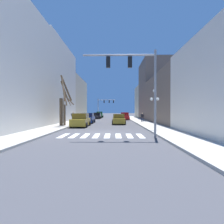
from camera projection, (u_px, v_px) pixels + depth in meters
ground_plane at (103, 133)px, 15.66m from camera, size 240.00×240.00×0.00m
sidewalk_left at (38, 133)px, 15.74m from camera, size 2.87×90.00×0.15m
sidewalk_right at (169, 133)px, 15.58m from camera, size 2.87×90.00×0.15m
building_row_left at (49, 87)px, 30.37m from camera, size 6.00×43.53×13.42m
building_row_right at (163, 96)px, 33.27m from camera, size 6.00×44.65×13.30m
crosswalk_stripes at (102, 136)px, 14.25m from camera, size 6.75×2.60×0.01m
traffic_signal_near at (136, 75)px, 13.61m from camera, size 5.74×0.28×6.79m
traffic_signal_far at (104, 104)px, 56.01m from camera, size 5.62×0.28×5.88m
street_lamp_right_corner at (155, 101)px, 18.11m from camera, size 0.95×0.36×4.15m
car_parked_right_near at (97, 116)px, 44.10m from camera, size 2.02×4.52×1.55m
car_parked_right_far at (81, 120)px, 22.43m from camera, size 2.11×4.64×1.71m
car_parked_left_mid at (119, 119)px, 26.61m from camera, size 2.04×4.31×1.54m
car_parked_right_mid at (125, 116)px, 39.00m from camera, size 2.05×4.37×1.65m
car_parked_left_near at (88, 118)px, 28.65m from camera, size 2.08×4.37×1.67m
car_at_intersection at (100, 115)px, 51.47m from camera, size 2.03×4.79×1.76m
pedestrian_crossing_street at (73, 116)px, 27.23m from camera, size 0.76×0.25×1.77m
pedestrian_on_left_sidewalk at (142, 116)px, 29.38m from camera, size 0.63×0.37×1.55m
street_tree_left_far at (63, 103)px, 22.06m from camera, size 1.62×2.48×6.44m
street_tree_left_near at (65, 109)px, 22.61m from camera, size 1.43×2.03×4.39m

